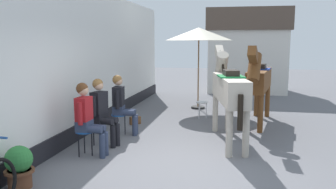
# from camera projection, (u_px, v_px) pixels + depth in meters

# --- Properties ---
(ground_plane) EXTENTS (40.00, 40.00, 0.00)m
(ground_plane) POSITION_uv_depth(u_px,v_px,m) (196.00, 125.00, 9.20)
(ground_plane) COLOR slate
(pub_facade_wall) EXTENTS (0.34, 14.00, 3.40)m
(pub_facade_wall) POSITION_uv_depth(u_px,v_px,m) (77.00, 69.00, 8.00)
(pub_facade_wall) COLOR white
(pub_facade_wall) RESTS_ON ground_plane
(distant_cottage) EXTENTS (3.40, 2.60, 3.50)m
(distant_cottage) POSITION_uv_depth(u_px,v_px,m) (247.00, 50.00, 15.29)
(distant_cottage) COLOR silver
(distant_cottage) RESTS_ON ground_plane
(seated_visitor_near) EXTENTS (0.61, 0.49, 1.39)m
(seated_visitor_near) POSITION_uv_depth(u_px,v_px,m) (87.00, 115.00, 6.61)
(seated_visitor_near) COLOR #194C99
(seated_visitor_near) RESTS_ON ground_plane
(seated_visitor_middle) EXTENTS (0.61, 0.48, 1.39)m
(seated_visitor_middle) POSITION_uv_depth(u_px,v_px,m) (102.00, 108.00, 7.31)
(seated_visitor_middle) COLOR black
(seated_visitor_middle) RESTS_ON ground_plane
(seated_visitor_far) EXTENTS (0.61, 0.49, 1.39)m
(seated_visitor_far) POSITION_uv_depth(u_px,v_px,m) (121.00, 102.00, 8.14)
(seated_visitor_far) COLOR #194C99
(seated_visitor_far) RESTS_ON ground_plane
(saddled_horse_near) EXTENTS (0.87, 2.97, 2.06)m
(saddled_horse_near) POSITION_uv_depth(u_px,v_px,m) (229.00, 88.00, 7.55)
(saddled_horse_near) COLOR #B2A899
(saddled_horse_near) RESTS_ON ground_plane
(saddled_horse_far) EXTENTS (0.79, 2.98, 2.06)m
(saddled_horse_far) POSITION_uv_depth(u_px,v_px,m) (259.00, 80.00, 9.10)
(saddled_horse_far) COLOR brown
(saddled_horse_far) RESTS_ON ground_plane
(flower_planter_near) EXTENTS (0.43, 0.43, 0.64)m
(flower_planter_near) POSITION_uv_depth(u_px,v_px,m) (19.00, 166.00, 5.18)
(flower_planter_near) COLOR brown
(flower_planter_near) RESTS_ON ground_plane
(cafe_parasol) EXTENTS (2.10, 2.10, 2.58)m
(cafe_parasol) POSITION_uv_depth(u_px,v_px,m) (199.00, 35.00, 11.15)
(cafe_parasol) COLOR black
(cafe_parasol) RESTS_ON ground_plane
(spare_stool_white) EXTENTS (0.32, 0.32, 0.46)m
(spare_stool_white) POSITION_uv_depth(u_px,v_px,m) (202.00, 104.00, 10.00)
(spare_stool_white) COLOR white
(spare_stool_white) RESTS_ON ground_plane
(satchel_bag) EXTENTS (0.28, 0.28, 0.20)m
(satchel_bag) POSITION_uv_depth(u_px,v_px,m) (135.00, 120.00, 9.26)
(satchel_bag) COLOR brown
(satchel_bag) RESTS_ON ground_plane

